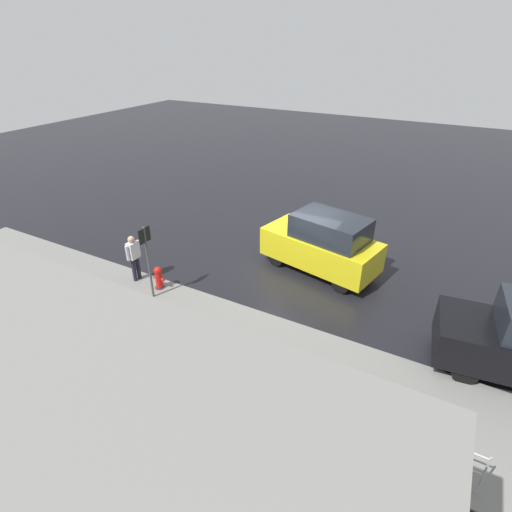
% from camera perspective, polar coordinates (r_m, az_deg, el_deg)
% --- Properties ---
extents(ground_plane, '(60.00, 60.00, 0.00)m').
position_cam_1_polar(ground_plane, '(13.85, 5.13, -2.06)').
color(ground_plane, black).
extents(kerb_strip, '(24.00, 3.20, 0.04)m').
position_cam_1_polar(kerb_strip, '(10.82, -4.18, -12.15)').
color(kerb_strip, slate).
rests_on(kerb_strip, ground).
extents(moving_hatchback, '(4.17, 2.48, 2.06)m').
position_cam_1_polar(moving_hatchback, '(13.50, 9.54, 1.74)').
color(moving_hatchback, yellow).
rests_on(moving_hatchback, ground).
extents(fire_hydrant, '(0.42, 0.31, 0.80)m').
position_cam_1_polar(fire_hydrant, '(13.00, -13.72, -3.07)').
color(fire_hydrant, red).
rests_on(fire_hydrant, ground).
extents(pedestrian, '(0.25, 0.57, 1.62)m').
position_cam_1_polar(pedestrian, '(13.36, -17.06, 0.15)').
color(pedestrian, silver).
rests_on(pedestrian, ground).
extents(metal_railing, '(10.96, 0.04, 1.05)m').
position_cam_1_polar(metal_railing, '(9.34, -5.84, -14.42)').
color(metal_railing, '#B7BABF').
rests_on(metal_railing, ground).
extents(sign_post, '(0.07, 0.44, 2.40)m').
position_cam_1_polar(sign_post, '(12.03, -15.30, 0.44)').
color(sign_post, '#4C4C51').
rests_on(sign_post, ground).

